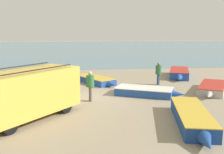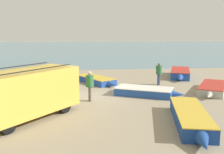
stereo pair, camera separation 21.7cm
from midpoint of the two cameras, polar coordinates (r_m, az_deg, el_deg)
The scene contains 12 objects.
ground_plane at distance 16.17m, azimuth -4.36°, elevation -4.54°, with size 200.00×200.00×0.00m, color gray.
sea_water at distance 67.78m, azimuth -5.38°, elevation 6.45°, with size 120.00×80.00×0.01m, color slate.
parked_van at distance 12.67m, azimuth -18.04°, elevation -3.25°, with size 4.89×5.43×2.40m.
fishing_rowboat_0 at distance 12.04m, azimuth 17.32°, elevation -8.55°, with size 2.30×5.66×0.61m.
fishing_rowboat_1 at distance 20.68m, azimuth -3.20°, elevation -0.65°, with size 3.24×4.46×0.49m.
fishing_rowboat_2 at distance 18.31m, azimuth -21.21°, elevation -2.43°, with size 3.86×2.96×0.66m.
fishing_rowboat_3 at distance 18.87m, azimuth 21.39°, elevation -2.31°, with size 3.40×4.58×0.51m.
fishing_rowboat_4 at distance 23.24m, azimuth -16.42°, elevation 0.25°, with size 4.55×1.95×0.58m.
fishing_rowboat_5 at distance 16.85m, azimuth 7.70°, elevation -3.14°, with size 4.35×3.05×0.49m.
fishing_rowboat_6 at distance 24.14m, azimuth 14.86°, elevation 0.76°, with size 2.99×5.36×0.66m.
fisherman_0 at distance 20.13m, azimuth 10.48°, elevation 1.14°, with size 0.45×0.45×1.70m.
fisherman_1 at distance 15.22m, azimuth -4.47°, elevation -1.41°, with size 0.46×0.46×1.75m.
Camera 2 is at (-0.20, -15.67, 4.02)m, focal length 42.00 mm.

